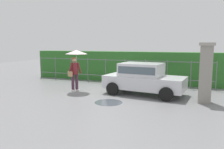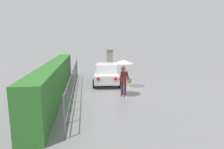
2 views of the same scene
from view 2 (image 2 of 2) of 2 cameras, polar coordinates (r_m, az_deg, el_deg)
ground_plane at (r=12.75m, az=0.50°, el=-4.33°), size 40.00×40.00×0.00m
car at (r=14.17m, az=-1.58°, el=0.47°), size 3.87×2.16×1.48m
pedestrian at (r=10.90m, az=3.44°, el=1.66°), size 1.09×1.09×2.08m
gate_pillar at (r=16.81m, az=-0.66°, el=3.52°), size 0.60×0.60×2.42m
fence_section at (r=11.86m, az=-11.12°, el=-1.52°), size 11.14×0.05×1.50m
hedge_row at (r=11.94m, az=-15.97°, el=-1.05°), size 12.09×0.90×1.90m
puddle_near at (r=13.80m, az=7.22°, el=-3.27°), size 1.14×1.14×0.00m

